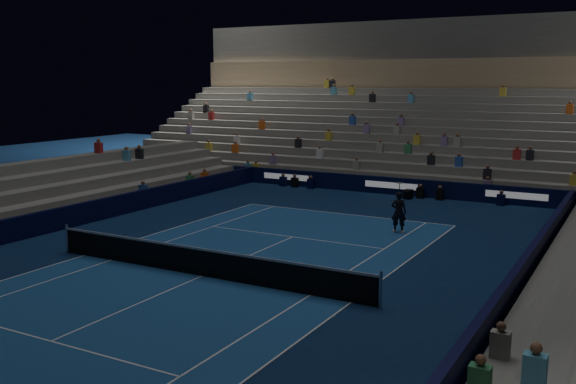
{
  "coord_description": "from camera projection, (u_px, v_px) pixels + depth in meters",
  "views": [
    {
      "loc": [
        12.8,
        -17.06,
        6.5
      ],
      "look_at": [
        0.0,
        6.0,
        2.0
      ],
      "focal_mm": 40.4,
      "sensor_mm": 36.0,
      "label": 1
    }
  ],
  "objects": [
    {
      "name": "broadcast_camera",
      "position": [
        408.0,
        194.0,
        36.32
      ],
      "size": [
        0.47,
        0.87,
        0.53
      ],
      "color": "black",
      "rests_on": "ground"
    },
    {
      "name": "court_surface",
      "position": [
        202.0,
        276.0,
        21.92
      ],
      "size": [
        10.97,
        23.77,
        0.01
      ],
      "primitive_type": "cube",
      "color": "navy",
      "rests_on": "ground"
    },
    {
      "name": "grandstand_main",
      "position": [
        439.0,
        127.0,
        45.4
      ],
      "size": [
        44.0,
        15.2,
        11.2
      ],
      "color": "slate",
      "rests_on": "ground"
    },
    {
      "name": "tennis_player",
      "position": [
        399.0,
        212.0,
        28.11
      ],
      "size": [
        0.73,
        0.55,
        1.82
      ],
      "primitive_type": "imported",
      "rotation": [
        0.0,
        0.0,
        3.32
      ],
      "color": "black",
      "rests_on": "ground"
    },
    {
      "name": "tennis_net",
      "position": [
        202.0,
        262.0,
        21.84
      ],
      "size": [
        12.9,
        0.1,
        1.1
      ],
      "color": "#B2B2B7",
      "rests_on": "ground"
    },
    {
      "name": "sponsor_barrier_west",
      "position": [
        10.0,
        230.0,
        26.48
      ],
      "size": [
        0.25,
        37.0,
        1.0
      ],
      "primitive_type": "cube",
      "color": "black",
      "rests_on": "ground"
    },
    {
      "name": "sponsor_barrier_east",
      "position": [
        497.0,
        311.0,
        17.2
      ],
      "size": [
        0.25,
        37.0,
        1.0
      ],
      "primitive_type": "cube",
      "color": "black",
      "rests_on": "ground"
    },
    {
      "name": "sponsor_barrier_far",
      "position": [
        392.0,
        186.0,
        37.78
      ],
      "size": [
        44.0,
        0.25,
        1.0
      ],
      "primitive_type": "cube",
      "color": "black",
      "rests_on": "ground"
    },
    {
      "name": "ground",
      "position": [
        202.0,
        276.0,
        21.92
      ],
      "size": [
        90.0,
        90.0,
        0.0
      ],
      "primitive_type": "plane",
      "color": "#0B1F43",
      "rests_on": "ground"
    }
  ]
}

